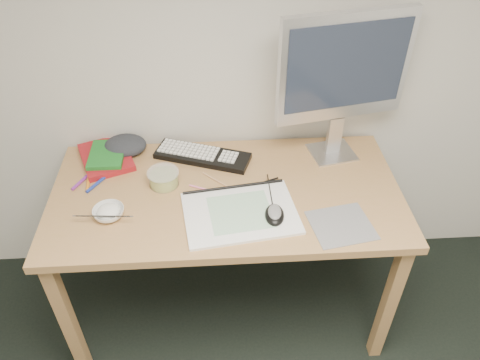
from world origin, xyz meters
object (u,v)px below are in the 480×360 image
(keyboard, at_px, (203,156))
(rice_bowl, at_px, (109,213))
(monitor, at_px, (344,71))
(desk, at_px, (227,206))
(sketchpad, at_px, (240,213))

(keyboard, relative_size, rice_bowl, 3.51)
(rice_bowl, bearing_deg, keyboard, 44.41)
(monitor, bearing_deg, rice_bowl, -170.81)
(monitor, height_order, rice_bowl, monitor)
(desk, xyz_separation_m, keyboard, (-0.09, 0.23, 0.09))
(sketchpad, height_order, monitor, monitor)
(monitor, relative_size, rice_bowl, 5.39)
(keyboard, height_order, monitor, monitor)
(sketchpad, xyz_separation_m, rice_bowl, (-0.49, 0.02, 0.01))
(sketchpad, bearing_deg, desk, 101.56)
(rice_bowl, bearing_deg, sketchpad, -2.31)
(sketchpad, relative_size, keyboard, 1.03)
(desk, bearing_deg, rice_bowl, -165.27)
(desk, bearing_deg, monitor, 25.46)
(monitor, xyz_separation_m, rice_bowl, (-0.92, -0.34, -0.38))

